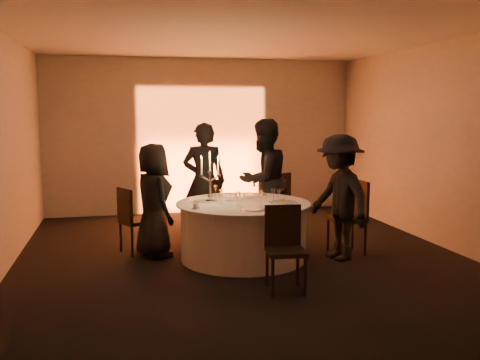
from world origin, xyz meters
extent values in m
plane|color=black|center=(0.00, 0.00, 0.00)|extent=(7.00, 7.00, 0.00)
plane|color=silver|center=(0.00, 0.00, 3.00)|extent=(7.00, 7.00, 0.00)
plane|color=#ACA79F|center=(0.00, 3.50, 1.50)|extent=(7.00, 0.00, 7.00)
plane|color=#ACA79F|center=(0.00, -3.50, 1.50)|extent=(7.00, 0.00, 7.00)
plane|color=#ACA79F|center=(-3.00, 0.00, 1.50)|extent=(0.00, 7.00, 7.00)
plane|color=#ACA79F|center=(3.00, 0.00, 1.50)|extent=(0.00, 7.00, 7.00)
cube|color=black|center=(0.00, 3.20, 0.05)|extent=(0.25, 0.12, 0.10)
cylinder|color=black|center=(0.00, 0.00, 0.01)|extent=(0.60, 0.60, 0.03)
cylinder|color=black|center=(0.00, 0.00, 0.38)|extent=(0.20, 0.20, 0.75)
cylinder|color=silver|center=(0.00, 0.00, 0.38)|extent=(1.68, 1.68, 0.75)
cylinder|color=silver|center=(0.00, 0.00, 0.76)|extent=(1.80, 1.80, 0.02)
cube|color=black|center=(-1.38, 0.66, 0.44)|extent=(0.54, 0.54, 0.05)
cube|color=black|center=(-1.55, 0.58, 0.69)|extent=(0.21, 0.38, 0.46)
cylinder|color=black|center=(-1.15, 0.58, 0.22)|extent=(0.04, 0.04, 0.43)
cylinder|color=black|center=(-1.30, 0.89, 0.22)|extent=(0.04, 0.04, 0.43)
cylinder|color=black|center=(-1.46, 0.43, 0.22)|extent=(0.04, 0.04, 0.43)
cylinder|color=black|center=(-1.61, 0.74, 0.22)|extent=(0.04, 0.04, 0.43)
cube|color=black|center=(-0.19, 1.62, 0.43)|extent=(0.44, 0.44, 0.05)
cube|color=black|center=(-0.21, 1.44, 0.68)|extent=(0.40, 0.09, 0.45)
cylinder|color=black|center=(-0.01, 1.77, 0.21)|extent=(0.04, 0.04, 0.42)
cylinder|color=black|center=(-0.34, 1.81, 0.21)|extent=(0.04, 0.04, 0.42)
cylinder|color=black|center=(-0.05, 1.43, 0.21)|extent=(0.04, 0.04, 0.42)
cylinder|color=black|center=(-0.38, 1.47, 0.21)|extent=(0.04, 0.04, 0.42)
cube|color=black|center=(0.84, 1.49, 0.47)|extent=(0.59, 0.59, 0.05)
cube|color=black|center=(0.94, 1.32, 0.74)|extent=(0.40, 0.25, 0.49)
cylinder|color=black|center=(0.91, 1.74, 0.23)|extent=(0.04, 0.04, 0.46)
cylinder|color=black|center=(0.59, 1.56, 0.23)|extent=(0.04, 0.04, 0.46)
cylinder|color=black|center=(1.10, 1.42, 0.23)|extent=(0.04, 0.04, 0.46)
cylinder|color=black|center=(0.78, 1.23, 0.23)|extent=(0.04, 0.04, 0.46)
cube|color=black|center=(1.48, -0.04, 0.49)|extent=(0.46, 0.46, 0.05)
cube|color=black|center=(1.68, -0.03, 0.77)|extent=(0.05, 0.45, 0.51)
cylinder|color=black|center=(1.28, 0.15, 0.24)|extent=(0.04, 0.04, 0.48)
cylinder|color=black|center=(1.29, -0.24, 0.24)|extent=(0.04, 0.04, 0.48)
cylinder|color=black|center=(1.67, 0.16, 0.24)|extent=(0.04, 0.04, 0.48)
cylinder|color=black|center=(1.68, -0.23, 0.24)|extent=(0.04, 0.04, 0.48)
cube|color=black|center=(0.15, -1.39, 0.45)|extent=(0.45, 0.45, 0.05)
cube|color=black|center=(0.17, -1.21, 0.71)|extent=(0.41, 0.08, 0.47)
cylinder|color=black|center=(-0.04, -1.55, 0.22)|extent=(0.04, 0.04, 0.44)
cylinder|color=black|center=(0.31, -1.59, 0.22)|extent=(0.04, 0.04, 0.44)
cylinder|color=black|center=(-0.01, -1.20, 0.22)|extent=(0.04, 0.04, 0.44)
cylinder|color=black|center=(0.34, -1.24, 0.22)|extent=(0.04, 0.04, 0.44)
imported|color=black|center=(-1.17, 0.41, 0.78)|extent=(0.72, 0.88, 1.55)
imported|color=black|center=(-0.33, 1.27, 0.91)|extent=(0.75, 0.58, 1.81)
imported|color=black|center=(0.55, 0.97, 0.94)|extent=(1.14, 1.06, 1.87)
imported|color=black|center=(1.25, -0.30, 0.84)|extent=(0.86, 1.20, 1.69)
cylinder|color=silver|center=(-0.51, 0.21, 0.78)|extent=(0.28, 0.28, 0.01)
cube|color=#B7B7BC|center=(-0.68, 0.21, 0.78)|extent=(0.01, 0.17, 0.01)
cube|color=#B7B7BC|center=(-0.34, 0.21, 0.78)|extent=(0.02, 0.17, 0.01)
cylinder|color=silver|center=(-0.12, 0.54, 0.78)|extent=(0.25, 0.25, 0.01)
cube|color=#B7B7BC|center=(-0.29, 0.54, 0.78)|extent=(0.02, 0.17, 0.01)
cube|color=#B7B7BC|center=(0.05, 0.54, 0.78)|extent=(0.01, 0.17, 0.01)
cylinder|color=silver|center=(0.29, 0.54, 0.78)|extent=(0.28, 0.28, 0.01)
cube|color=#B7B7BC|center=(0.12, 0.54, 0.78)|extent=(0.02, 0.17, 0.01)
cube|color=#B7B7BC|center=(0.46, 0.54, 0.78)|extent=(0.02, 0.17, 0.01)
cylinder|color=silver|center=(0.52, -0.11, 0.78)|extent=(0.29, 0.29, 0.01)
cube|color=#B7B7BC|center=(0.35, -0.11, 0.78)|extent=(0.02, 0.17, 0.01)
cube|color=#B7B7BC|center=(0.69, -0.11, 0.78)|extent=(0.01, 0.17, 0.01)
sphere|color=gold|center=(0.52, -0.11, 0.82)|extent=(0.07, 0.07, 0.07)
cylinder|color=silver|center=(0.01, -0.55, 0.78)|extent=(0.27, 0.27, 0.01)
cube|color=#B7B7BC|center=(-0.16, -0.55, 0.78)|extent=(0.02, 0.17, 0.01)
cube|color=#B7B7BC|center=(0.18, -0.55, 0.78)|extent=(0.02, 0.17, 0.01)
cylinder|color=silver|center=(-0.68, -0.29, 0.77)|extent=(0.11, 0.11, 0.01)
cylinder|color=silver|center=(-0.68, -0.29, 0.81)|extent=(0.07, 0.07, 0.06)
cylinder|color=silver|center=(-0.42, 0.17, 0.78)|extent=(0.14, 0.14, 0.02)
sphere|color=silver|center=(-0.42, 0.17, 0.84)|extent=(0.07, 0.07, 0.07)
cylinder|color=silver|center=(-0.42, 0.17, 0.98)|extent=(0.03, 0.03, 0.36)
cylinder|color=silver|center=(-0.42, 0.17, 1.18)|extent=(0.06, 0.06, 0.03)
cylinder|color=white|center=(-0.42, 0.17, 1.30)|extent=(0.02, 0.02, 0.23)
cone|color=orange|center=(-0.42, 0.17, 1.44)|extent=(0.02, 0.02, 0.04)
cylinder|color=silver|center=(-0.48, 0.17, 1.09)|extent=(0.13, 0.02, 0.09)
cylinder|color=silver|center=(-0.54, 0.17, 1.12)|extent=(0.05, 0.05, 0.03)
cylinder|color=white|center=(-0.54, 0.17, 1.25)|extent=(0.02, 0.02, 0.23)
cone|color=orange|center=(-0.54, 0.17, 1.38)|extent=(0.02, 0.02, 0.04)
cylinder|color=silver|center=(-0.36, 0.17, 1.09)|extent=(0.13, 0.02, 0.09)
cylinder|color=silver|center=(-0.30, 0.17, 1.12)|extent=(0.05, 0.05, 0.03)
cylinder|color=white|center=(-0.30, 0.17, 1.25)|extent=(0.02, 0.02, 0.23)
cone|color=orange|center=(-0.30, 0.17, 1.38)|extent=(0.02, 0.02, 0.04)
cylinder|color=silver|center=(-0.12, -0.18, 0.77)|extent=(0.06, 0.06, 0.01)
cylinder|color=silver|center=(-0.12, -0.18, 0.83)|extent=(0.01, 0.01, 0.10)
cone|color=silver|center=(-0.12, -0.18, 0.92)|extent=(0.07, 0.07, 0.09)
cylinder|color=silver|center=(-0.11, -0.33, 0.77)|extent=(0.06, 0.06, 0.01)
cylinder|color=silver|center=(-0.11, -0.33, 0.83)|extent=(0.01, 0.01, 0.10)
cone|color=silver|center=(-0.11, -0.33, 0.92)|extent=(0.07, 0.07, 0.09)
cylinder|color=silver|center=(0.43, -0.17, 0.77)|extent=(0.06, 0.06, 0.01)
cylinder|color=silver|center=(0.43, -0.17, 0.83)|extent=(0.01, 0.01, 0.10)
cone|color=silver|center=(0.43, -0.17, 0.92)|extent=(0.07, 0.07, 0.09)
cylinder|color=silver|center=(-0.30, 0.40, 0.77)|extent=(0.06, 0.06, 0.01)
cylinder|color=silver|center=(-0.30, 0.40, 0.83)|extent=(0.01, 0.01, 0.10)
cone|color=silver|center=(-0.30, 0.40, 0.92)|extent=(0.07, 0.07, 0.09)
cylinder|color=silver|center=(0.39, -0.10, 0.77)|extent=(0.06, 0.06, 0.01)
cylinder|color=silver|center=(0.39, -0.10, 0.83)|extent=(0.01, 0.01, 0.10)
cone|color=silver|center=(0.39, -0.10, 0.92)|extent=(0.07, 0.07, 0.09)
cylinder|color=silver|center=(0.17, -0.27, 0.77)|extent=(0.06, 0.06, 0.01)
cylinder|color=silver|center=(0.17, -0.27, 0.83)|extent=(0.01, 0.01, 0.10)
cone|color=silver|center=(0.17, -0.27, 0.92)|extent=(0.07, 0.07, 0.09)
cylinder|color=silver|center=(-0.30, -0.01, 0.77)|extent=(0.06, 0.06, 0.01)
cylinder|color=silver|center=(-0.30, -0.01, 0.83)|extent=(0.01, 0.01, 0.10)
cone|color=silver|center=(-0.30, -0.01, 0.92)|extent=(0.07, 0.07, 0.09)
cylinder|color=silver|center=(0.16, 0.32, 0.82)|extent=(0.07, 0.07, 0.09)
cylinder|color=silver|center=(-0.31, 0.20, 0.82)|extent=(0.07, 0.07, 0.09)
cylinder|color=silver|center=(-0.16, 0.20, 0.82)|extent=(0.07, 0.07, 0.09)
camera|label=1|loc=(-1.63, -6.86, 1.99)|focal=40.00mm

